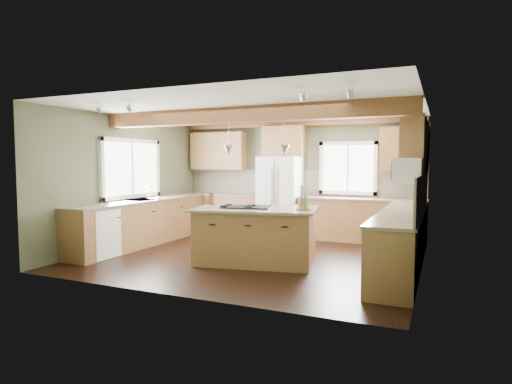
% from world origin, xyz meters
% --- Properties ---
extents(floor, '(5.60, 5.60, 0.00)m').
position_xyz_m(floor, '(0.00, 0.00, 0.00)').
color(floor, black).
rests_on(floor, ground).
extents(ceiling, '(5.60, 5.60, 0.00)m').
position_xyz_m(ceiling, '(0.00, 0.00, 2.60)').
color(ceiling, silver).
rests_on(ceiling, wall_back).
extents(wall_back, '(5.60, 0.00, 5.60)m').
position_xyz_m(wall_back, '(0.00, 2.50, 1.30)').
color(wall_back, '#4C523A').
rests_on(wall_back, ground).
extents(wall_left, '(0.00, 5.00, 5.00)m').
position_xyz_m(wall_left, '(-2.80, 0.00, 1.30)').
color(wall_left, '#4C523A').
rests_on(wall_left, ground).
extents(wall_right, '(0.00, 5.00, 5.00)m').
position_xyz_m(wall_right, '(2.80, 0.00, 1.30)').
color(wall_right, '#4C523A').
rests_on(wall_right, ground).
extents(ceiling_beam, '(5.55, 0.26, 0.26)m').
position_xyz_m(ceiling_beam, '(0.00, -0.41, 2.47)').
color(ceiling_beam, '#552B18').
rests_on(ceiling_beam, ceiling).
extents(soffit_trim, '(5.55, 0.20, 0.10)m').
position_xyz_m(soffit_trim, '(0.00, 2.40, 2.54)').
color(soffit_trim, '#552B18').
rests_on(soffit_trim, ceiling).
extents(backsplash_back, '(5.58, 0.03, 0.58)m').
position_xyz_m(backsplash_back, '(0.00, 2.48, 1.21)').
color(backsplash_back, brown).
rests_on(backsplash_back, wall_back).
extents(backsplash_right, '(0.03, 3.70, 0.58)m').
position_xyz_m(backsplash_right, '(2.78, 0.05, 1.21)').
color(backsplash_right, brown).
rests_on(backsplash_right, wall_right).
extents(base_cab_back_left, '(2.02, 0.60, 0.88)m').
position_xyz_m(base_cab_back_left, '(-1.79, 2.20, 0.44)').
color(base_cab_back_left, brown).
rests_on(base_cab_back_left, floor).
extents(counter_back_left, '(2.06, 0.64, 0.04)m').
position_xyz_m(counter_back_left, '(-1.79, 2.20, 0.90)').
color(counter_back_left, '#474034').
rests_on(counter_back_left, base_cab_back_left).
extents(base_cab_back_right, '(2.62, 0.60, 0.88)m').
position_xyz_m(base_cab_back_right, '(1.49, 2.20, 0.44)').
color(base_cab_back_right, brown).
rests_on(base_cab_back_right, floor).
extents(counter_back_right, '(2.66, 0.64, 0.04)m').
position_xyz_m(counter_back_right, '(1.49, 2.20, 0.90)').
color(counter_back_right, '#474034').
rests_on(counter_back_right, base_cab_back_right).
extents(base_cab_left, '(0.60, 3.70, 0.88)m').
position_xyz_m(base_cab_left, '(-2.50, 0.05, 0.44)').
color(base_cab_left, brown).
rests_on(base_cab_left, floor).
extents(counter_left, '(0.64, 3.74, 0.04)m').
position_xyz_m(counter_left, '(-2.50, 0.05, 0.90)').
color(counter_left, '#474034').
rests_on(counter_left, base_cab_left).
extents(base_cab_right, '(0.60, 3.70, 0.88)m').
position_xyz_m(base_cab_right, '(2.50, 0.05, 0.44)').
color(base_cab_right, brown).
rests_on(base_cab_right, floor).
extents(counter_right, '(0.64, 3.74, 0.04)m').
position_xyz_m(counter_right, '(2.50, 0.05, 0.90)').
color(counter_right, '#474034').
rests_on(counter_right, base_cab_right).
extents(upper_cab_back_left, '(1.40, 0.35, 0.90)m').
position_xyz_m(upper_cab_back_left, '(-1.99, 2.33, 1.95)').
color(upper_cab_back_left, brown).
rests_on(upper_cab_back_left, wall_back).
extents(upper_cab_over_fridge, '(0.96, 0.35, 0.70)m').
position_xyz_m(upper_cab_over_fridge, '(-0.30, 2.33, 2.15)').
color(upper_cab_over_fridge, brown).
rests_on(upper_cab_over_fridge, wall_back).
extents(upper_cab_right, '(0.35, 2.20, 0.90)m').
position_xyz_m(upper_cab_right, '(2.62, 0.90, 1.95)').
color(upper_cab_right, brown).
rests_on(upper_cab_right, wall_right).
extents(upper_cab_back_corner, '(0.90, 0.35, 0.90)m').
position_xyz_m(upper_cab_back_corner, '(2.30, 2.33, 1.95)').
color(upper_cab_back_corner, brown).
rests_on(upper_cab_back_corner, wall_back).
extents(window_left, '(0.04, 1.60, 1.05)m').
position_xyz_m(window_left, '(-2.78, 0.05, 1.55)').
color(window_left, white).
rests_on(window_left, wall_left).
extents(window_back, '(1.10, 0.04, 1.00)m').
position_xyz_m(window_back, '(1.15, 2.48, 1.55)').
color(window_back, white).
rests_on(window_back, wall_back).
extents(sink, '(0.50, 0.65, 0.03)m').
position_xyz_m(sink, '(-2.50, 0.05, 0.91)').
color(sink, '#262628').
rests_on(sink, counter_left).
extents(faucet, '(0.02, 0.02, 0.28)m').
position_xyz_m(faucet, '(-2.32, 0.05, 1.05)').
color(faucet, '#B2B2B7').
rests_on(faucet, sink).
extents(dishwasher, '(0.60, 0.60, 0.84)m').
position_xyz_m(dishwasher, '(-2.49, -1.25, 0.43)').
color(dishwasher, white).
rests_on(dishwasher, floor).
extents(oven, '(0.60, 0.72, 0.84)m').
position_xyz_m(oven, '(2.49, -1.25, 0.43)').
color(oven, white).
rests_on(oven, floor).
extents(microwave, '(0.40, 0.70, 0.38)m').
position_xyz_m(microwave, '(2.58, -0.05, 1.55)').
color(microwave, white).
rests_on(microwave, wall_right).
extents(pendant_left, '(0.18, 0.18, 0.16)m').
position_xyz_m(pendant_left, '(-0.25, -0.50, 1.88)').
color(pendant_left, '#B2B2B7').
rests_on(pendant_left, ceiling).
extents(pendant_right, '(0.18, 0.18, 0.16)m').
position_xyz_m(pendant_right, '(0.68, -0.32, 1.88)').
color(pendant_right, '#B2B2B7').
rests_on(pendant_right, ceiling).
extents(refrigerator, '(0.90, 0.74, 1.80)m').
position_xyz_m(refrigerator, '(-0.30, 2.12, 0.90)').
color(refrigerator, white).
rests_on(refrigerator, floor).
extents(island, '(2.07, 1.49, 0.88)m').
position_xyz_m(island, '(0.22, -0.41, 0.44)').
color(island, brown).
rests_on(island, floor).
extents(island_top, '(2.22, 1.64, 0.04)m').
position_xyz_m(island_top, '(0.22, -0.41, 0.90)').
color(island_top, '#474034').
rests_on(island_top, island).
extents(cooktop, '(0.91, 0.69, 0.02)m').
position_xyz_m(cooktop, '(0.06, -0.44, 0.93)').
color(cooktop, black).
rests_on(cooktop, island_top).
extents(knife_block, '(0.11, 0.09, 0.18)m').
position_xyz_m(knife_block, '(-0.70, -0.29, 1.01)').
color(knife_block, brown).
rests_on(knife_block, island_top).
extents(utensil_crock, '(0.14, 0.14, 0.16)m').
position_xyz_m(utensil_crock, '(0.85, 0.07, 1.00)').
color(utensil_crock, '#3E3632').
rests_on(utensil_crock, island_top).
extents(bottle_tray, '(0.32, 0.32, 0.22)m').
position_xyz_m(bottle_tray, '(1.04, -0.42, 1.03)').
color(bottle_tray, brown).
rests_on(bottle_tray, island_top).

